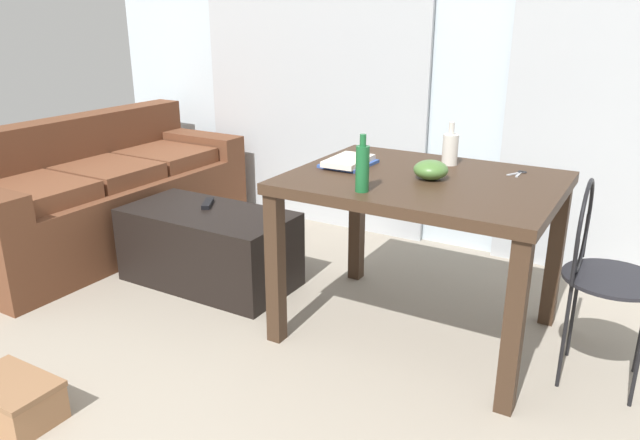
{
  "coord_description": "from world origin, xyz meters",
  "views": [
    {
      "loc": [
        1.11,
        -0.67,
        1.49
      ],
      "look_at": [
        -0.43,
        1.96,
        0.43
      ],
      "focal_mm": 34.02,
      "sensor_mm": 36.0,
      "label": 1
    }
  ],
  "objects_px": {
    "coffee_table": "(209,247)",
    "tv_remote_primary": "(208,203)",
    "couch": "(101,197)",
    "bottle_near": "(450,149)",
    "wire_chair": "(598,259)",
    "scissors": "(519,173)",
    "shoebox": "(13,400)",
    "craft_table": "(423,200)",
    "bottle_far": "(362,168)",
    "bowl": "(431,170)",
    "book_stack": "(349,162)"
  },
  "relations": [
    {
      "from": "coffee_table",
      "to": "tv_remote_primary",
      "type": "relative_size",
      "value": 5.72
    },
    {
      "from": "couch",
      "to": "bottle_near",
      "type": "bearing_deg",
      "value": 5.93
    },
    {
      "from": "couch",
      "to": "bottle_near",
      "type": "height_order",
      "value": "bottle_near"
    },
    {
      "from": "wire_chair",
      "to": "scissors",
      "type": "distance_m",
      "value": 0.54
    },
    {
      "from": "bottle_near",
      "to": "shoebox",
      "type": "bearing_deg",
      "value": -122.74
    },
    {
      "from": "craft_table",
      "to": "bottle_near",
      "type": "xyz_separation_m",
      "value": [
        0.02,
        0.28,
        0.18
      ]
    },
    {
      "from": "bottle_far",
      "to": "bowl",
      "type": "xyz_separation_m",
      "value": [
        0.18,
        0.33,
        -0.06
      ]
    },
    {
      "from": "craft_table",
      "to": "wire_chair",
      "type": "relative_size",
      "value": 1.36
    },
    {
      "from": "couch",
      "to": "coffee_table",
      "type": "height_order",
      "value": "couch"
    },
    {
      "from": "coffee_table",
      "to": "scissors",
      "type": "height_order",
      "value": "scissors"
    },
    {
      "from": "craft_table",
      "to": "wire_chair",
      "type": "height_order",
      "value": "wire_chair"
    },
    {
      "from": "bowl",
      "to": "shoebox",
      "type": "xyz_separation_m",
      "value": [
        -1.1,
        -1.39,
        -0.73
      ]
    },
    {
      "from": "coffee_table",
      "to": "scissors",
      "type": "relative_size",
      "value": 7.97
    },
    {
      "from": "bottle_near",
      "to": "shoebox",
      "type": "distance_m",
      "value": 2.15
    },
    {
      "from": "coffee_table",
      "to": "shoebox",
      "type": "relative_size",
      "value": 2.68
    },
    {
      "from": "wire_chair",
      "to": "bottle_far",
      "type": "xyz_separation_m",
      "value": [
        -0.9,
        -0.34,
        0.34
      ]
    },
    {
      "from": "book_stack",
      "to": "shoebox",
      "type": "distance_m",
      "value": 1.73
    },
    {
      "from": "craft_table",
      "to": "scissors",
      "type": "bearing_deg",
      "value": 38.69
    },
    {
      "from": "bottle_near",
      "to": "bottle_far",
      "type": "xyz_separation_m",
      "value": [
        -0.16,
        -0.62,
        0.02
      ]
    },
    {
      "from": "scissors",
      "to": "shoebox",
      "type": "height_order",
      "value": "scissors"
    },
    {
      "from": "couch",
      "to": "book_stack",
      "type": "distance_m",
      "value": 1.91
    },
    {
      "from": "craft_table",
      "to": "bottle_far",
      "type": "xyz_separation_m",
      "value": [
        -0.14,
        -0.34,
        0.21
      ]
    },
    {
      "from": "bottle_near",
      "to": "bowl",
      "type": "bearing_deg",
      "value": -87.01
    },
    {
      "from": "bottle_near",
      "to": "book_stack",
      "type": "distance_m",
      "value": 0.49
    },
    {
      "from": "couch",
      "to": "wire_chair",
      "type": "distance_m",
      "value": 3.0
    },
    {
      "from": "bottle_near",
      "to": "scissors",
      "type": "bearing_deg",
      "value": -0.38
    },
    {
      "from": "scissors",
      "to": "tv_remote_primary",
      "type": "relative_size",
      "value": 0.72
    },
    {
      "from": "coffee_table",
      "to": "scissors",
      "type": "bearing_deg",
      "value": 12.54
    },
    {
      "from": "couch",
      "to": "tv_remote_primary",
      "type": "bearing_deg",
      "value": -2.15
    },
    {
      "from": "book_stack",
      "to": "scissors",
      "type": "height_order",
      "value": "book_stack"
    },
    {
      "from": "book_stack",
      "to": "wire_chair",
      "type": "bearing_deg",
      "value": -0.76
    },
    {
      "from": "couch",
      "to": "bowl",
      "type": "bearing_deg",
      "value": -1.6
    },
    {
      "from": "shoebox",
      "to": "book_stack",
      "type": "bearing_deg",
      "value": 64.53
    },
    {
      "from": "wire_chair",
      "to": "book_stack",
      "type": "xyz_separation_m",
      "value": [
        -1.15,
        0.02,
        0.25
      ]
    },
    {
      "from": "book_stack",
      "to": "bottle_far",
      "type": "bearing_deg",
      "value": -54.88
    },
    {
      "from": "bowl",
      "to": "scissors",
      "type": "height_order",
      "value": "bowl"
    },
    {
      "from": "wire_chair",
      "to": "shoebox",
      "type": "distance_m",
      "value": 2.35
    },
    {
      "from": "scissors",
      "to": "bottle_far",
      "type": "bearing_deg",
      "value": -128.52
    },
    {
      "from": "tv_remote_primary",
      "to": "wire_chair",
      "type": "bearing_deg",
      "value": -30.61
    },
    {
      "from": "bottle_far",
      "to": "bottle_near",
      "type": "bearing_deg",
      "value": 75.6
    },
    {
      "from": "coffee_table",
      "to": "bowl",
      "type": "relative_size",
      "value": 6.32
    },
    {
      "from": "wire_chair",
      "to": "book_stack",
      "type": "relative_size",
      "value": 3.01
    },
    {
      "from": "wire_chair",
      "to": "bowl",
      "type": "height_order",
      "value": "wire_chair"
    },
    {
      "from": "craft_table",
      "to": "bowl",
      "type": "relative_size",
      "value": 7.67
    },
    {
      "from": "coffee_table",
      "to": "bottle_far",
      "type": "relative_size",
      "value": 4.04
    },
    {
      "from": "wire_chair",
      "to": "bottle_far",
      "type": "distance_m",
      "value": 1.02
    },
    {
      "from": "craft_table",
      "to": "bottle_near",
      "type": "bearing_deg",
      "value": 86.26
    },
    {
      "from": "book_stack",
      "to": "scissors",
      "type": "xyz_separation_m",
      "value": [
        0.74,
        0.27,
        -0.02
      ]
    },
    {
      "from": "bottle_far",
      "to": "shoebox",
      "type": "distance_m",
      "value": 1.62
    },
    {
      "from": "wire_chair",
      "to": "bottle_near",
      "type": "relative_size",
      "value": 4.18
    }
  ]
}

